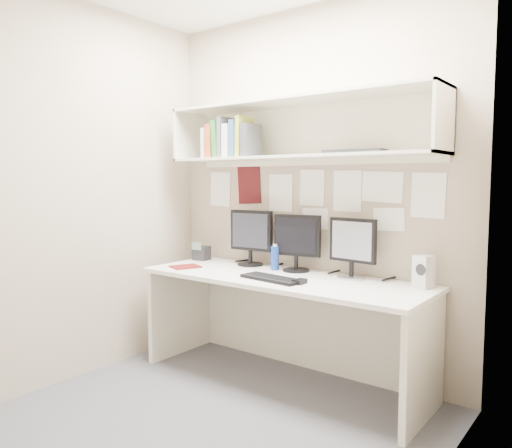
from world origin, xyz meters
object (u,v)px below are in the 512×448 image
Objects in this scene: maroon_notebook at (185,267)px; desk_phone at (201,253)px; monitor_center at (297,240)px; desk at (282,329)px; monitor_right at (352,245)px; monitor_left at (251,235)px; keyboard at (272,279)px; speaker at (424,272)px.

maroon_notebook is 1.35× the size of desk_phone.
maroon_notebook is (-0.74, -0.37, -0.22)m from monitor_center.
desk is at bearing 33.07° from maroon_notebook.
monitor_left is at bearing -173.35° from monitor_right.
monitor_center reaches higher than monitor_right.
monitor_right is at bearing -4.29° from monitor_left.
monitor_left is 0.51m from desk_phone.
monitor_left is 2.08× the size of maroon_notebook.
monitor_right reaches higher than keyboard.
monitor_right is (0.84, 0.00, -0.01)m from monitor_left.
maroon_notebook is at bearing -150.76° from speaker.
monitor_left is 0.54m from maroon_notebook.
monitor_left reaches higher than keyboard.
keyboard is (-0.38, -0.37, -0.21)m from monitor_right.
keyboard is 0.99m from desk_phone.
maroon_notebook is at bearing -155.57° from monitor_right.
maroon_notebook is at bearing -70.66° from desk_phone.
desk is 5.05× the size of monitor_right.
monitor_center reaches higher than keyboard.
keyboard is (0.05, -0.37, -0.21)m from monitor_center.
monitor_center is at bearing -2.22° from desk_phone.
speaker is (0.47, -0.01, -0.12)m from monitor_right.
monitor_center reaches higher than desk.
desk_phone is (-0.89, -0.05, -0.16)m from monitor_center.
desk is 1.02m from speaker.
monitor_left reaches higher than monitor_center.
speaker is (0.90, -0.01, -0.13)m from monitor_center.
desk_phone is (-1.32, -0.05, -0.16)m from monitor_right.
keyboard is 0.78m from maroon_notebook.
speaker is at bearing 30.20° from keyboard.
monitor_center is (-0.02, 0.22, 0.59)m from desk.
desk is 10.23× the size of speaker.
monitor_center is 2.00× the size of maroon_notebook.
monitor_right is (0.43, 0.00, -0.00)m from monitor_center.
desk is 0.41m from keyboard.
monitor_left is at bearing 170.64° from monitor_center.
monitor_center is at bearing -4.29° from monitor_left.
monitor_right is (0.41, 0.22, 0.58)m from desk.
monitor_right is 0.91× the size of keyboard.
monitor_center is at bearing -173.36° from monitor_right.
speaker reaches higher than desk.
monitor_center is 2.70× the size of desk_phone.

